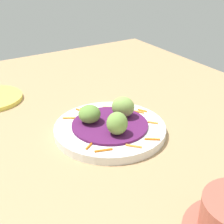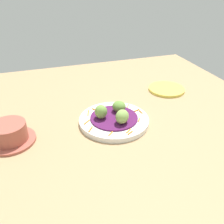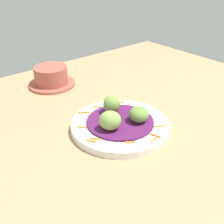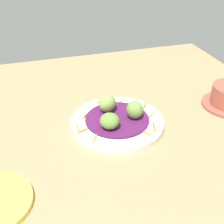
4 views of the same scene
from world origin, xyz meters
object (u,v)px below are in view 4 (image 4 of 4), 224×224
object	(u,v)px
guac_scoop_left	(135,110)
guac_scoop_center	(107,103)
guac_scoop_right	(110,121)
main_plate	(117,123)

from	to	relation	value
guac_scoop_left	guac_scoop_center	distance (cm)	7.51
guac_scoop_center	guac_scoop_right	distance (cm)	7.52
guac_scoop_left	guac_scoop_center	bearing A→B (deg)	-132.22
guac_scoop_left	guac_scoop_center	world-z (taller)	guac_scoop_left
main_plate	guac_scoop_center	distance (cm)	5.68
main_plate	guac_scoop_left	xyz separation A→B (cm)	(0.92, 4.24, 3.72)
main_plate	guac_scoop_right	bearing A→B (deg)	-42.22
guac_scoop_center	guac_scoop_right	xyz separation A→B (cm)	(7.34, -1.59, -0.41)
main_plate	guac_scoop_left	world-z (taller)	guac_scoop_left
main_plate	guac_scoop_left	distance (cm)	5.71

